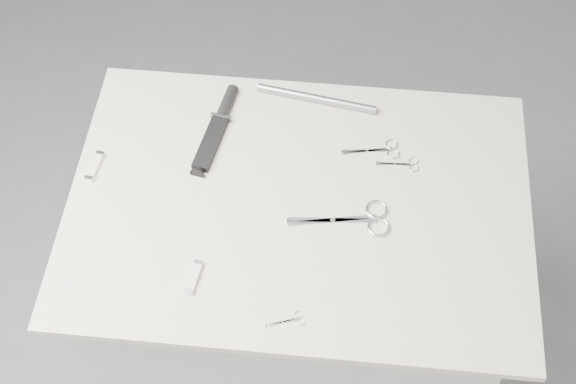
# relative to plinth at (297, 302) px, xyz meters

# --- Properties ---
(ground) EXTENTS (4.00, 4.00, 0.01)m
(ground) POSITION_rel_plinth_xyz_m (0.00, 0.00, -0.46)
(ground) COLOR slate
(ground) RESTS_ON ground
(plinth) EXTENTS (0.90, 0.60, 0.90)m
(plinth) POSITION_rel_plinth_xyz_m (0.00, 0.00, 0.00)
(plinth) COLOR silver
(plinth) RESTS_ON ground
(display_board) EXTENTS (1.00, 0.70, 0.02)m
(display_board) POSITION_rel_plinth_xyz_m (0.00, 0.00, 0.46)
(display_board) COLOR beige
(display_board) RESTS_ON plinth
(large_shears) EXTENTS (0.22, 0.09, 0.01)m
(large_shears) POSITION_rel_plinth_xyz_m (0.14, -0.03, 0.47)
(large_shears) COLOR silver
(large_shears) RESTS_ON display_board
(embroidery_scissors_a) EXTENTS (0.13, 0.06, 0.00)m
(embroidery_scissors_a) POSITION_rel_plinth_xyz_m (0.17, 0.16, 0.47)
(embroidery_scissors_a) COLOR silver
(embroidery_scissors_a) RESTS_ON display_board
(embroidery_scissors_b) EXTENTS (0.10, 0.04, 0.00)m
(embroidery_scissors_b) POSITION_rel_plinth_xyz_m (0.23, 0.13, 0.47)
(embroidery_scissors_b) COLOR silver
(embroidery_scissors_b) RESTS_ON display_board
(tiny_scissors) EXTENTS (0.08, 0.04, 0.00)m
(tiny_scissors) POSITION_rel_plinth_xyz_m (0.01, -0.28, 0.47)
(tiny_scissors) COLOR silver
(tiny_scissors) RESTS_ON display_board
(sheathed_knife) EXTENTS (0.08, 0.25, 0.03)m
(sheathed_knife) POSITION_rel_plinth_xyz_m (-0.20, 0.19, 0.48)
(sheathed_knife) COLOR black
(sheathed_knife) RESTS_ON display_board
(pocket_knife_a) EXTENTS (0.03, 0.08, 0.01)m
(pocket_knife_a) POSITION_rel_plinth_xyz_m (-0.46, 0.05, 0.47)
(pocket_knife_a) COLOR beige
(pocket_knife_a) RESTS_ON display_board
(pocket_knife_b) EXTENTS (0.03, 0.08, 0.01)m
(pocket_knife_b) POSITION_rel_plinth_xyz_m (-0.19, -0.20, 0.47)
(pocket_knife_b) COLOR beige
(pocket_knife_b) RESTS_ON display_board
(metal_rail) EXTENTS (0.29, 0.06, 0.02)m
(metal_rail) POSITION_rel_plinth_xyz_m (0.02, 0.29, 0.48)
(metal_rail) COLOR gray
(metal_rail) RESTS_ON display_board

